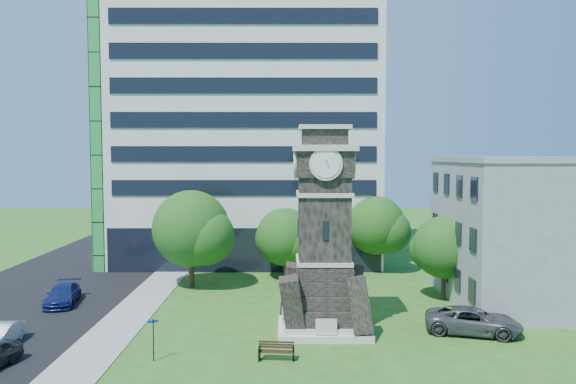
{
  "coord_description": "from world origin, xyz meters",
  "views": [
    {
      "loc": [
        0.78,
        -31.24,
        10.49
      ],
      "look_at": [
        0.88,
        7.54,
        7.94
      ],
      "focal_mm": 35.0,
      "sensor_mm": 36.0,
      "label": 1
    }
  ],
  "objects_px": {
    "clock_tower": "(324,242)",
    "park_bench": "(276,350)",
    "car_street_mid": "(0,336)",
    "car_street_north": "(63,295)",
    "car_east_lot": "(473,321)",
    "street_sign": "(153,335)"
  },
  "relations": [
    {
      "from": "car_east_lot",
      "to": "park_bench",
      "type": "distance_m",
      "value": 12.25
    },
    {
      "from": "car_street_mid",
      "to": "park_bench",
      "type": "distance_m",
      "value": 15.36
    },
    {
      "from": "clock_tower",
      "to": "street_sign",
      "type": "xyz_separation_m",
      "value": [
        -9.01,
        -5.24,
        -3.91
      ]
    },
    {
      "from": "clock_tower",
      "to": "park_bench",
      "type": "xyz_separation_m",
      "value": [
        -2.74,
        -5.11,
        -4.77
      ]
    },
    {
      "from": "car_street_north",
      "to": "street_sign",
      "type": "height_order",
      "value": "street_sign"
    },
    {
      "from": "clock_tower",
      "to": "car_street_mid",
      "type": "xyz_separation_m",
      "value": [
        -17.95,
        -3.02,
        -4.68
      ]
    },
    {
      "from": "park_bench",
      "to": "street_sign",
      "type": "height_order",
      "value": "street_sign"
    },
    {
      "from": "car_street_north",
      "to": "clock_tower",
      "type": "bearing_deg",
      "value": -27.56
    },
    {
      "from": "street_sign",
      "to": "car_east_lot",
      "type": "bearing_deg",
      "value": -5.7
    },
    {
      "from": "clock_tower",
      "to": "park_bench",
      "type": "height_order",
      "value": "clock_tower"
    },
    {
      "from": "car_street_mid",
      "to": "clock_tower",
      "type": "bearing_deg",
      "value": 9.49
    },
    {
      "from": "clock_tower",
      "to": "park_bench",
      "type": "distance_m",
      "value": 7.51
    },
    {
      "from": "car_street_north",
      "to": "car_east_lot",
      "type": "bearing_deg",
      "value": -23.82
    },
    {
      "from": "car_east_lot",
      "to": "street_sign",
      "type": "xyz_separation_m",
      "value": [
        -17.76,
        -4.35,
        0.6
      ]
    },
    {
      "from": "clock_tower",
      "to": "park_bench",
      "type": "relative_size",
      "value": 6.62
    },
    {
      "from": "car_street_mid",
      "to": "street_sign",
      "type": "relative_size",
      "value": 1.68
    },
    {
      "from": "clock_tower",
      "to": "car_street_mid",
      "type": "height_order",
      "value": "clock_tower"
    },
    {
      "from": "clock_tower",
      "to": "car_street_mid",
      "type": "bearing_deg",
      "value": -170.46
    },
    {
      "from": "street_sign",
      "to": "clock_tower",
      "type": "bearing_deg",
      "value": 10.75
    },
    {
      "from": "car_street_north",
      "to": "car_east_lot",
      "type": "relative_size",
      "value": 0.85
    },
    {
      "from": "car_street_mid",
      "to": "park_bench",
      "type": "relative_size",
      "value": 1.98
    },
    {
      "from": "clock_tower",
      "to": "car_east_lot",
      "type": "distance_m",
      "value": 9.89
    }
  ]
}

